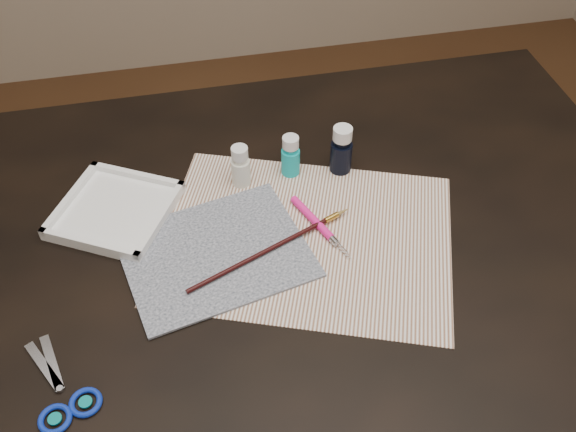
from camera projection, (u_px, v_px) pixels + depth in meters
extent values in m
cube|color=black|center=(288.00, 359.00, 1.32)|extent=(1.30, 0.90, 0.75)
cube|color=white|center=(306.00, 238.00, 1.05)|extent=(0.57, 0.50, 0.00)
cube|color=black|center=(215.00, 253.00, 1.02)|extent=(0.33, 0.28, 0.00)
cylinder|color=white|center=(241.00, 166.00, 1.12)|extent=(0.03, 0.03, 0.08)
cylinder|color=#0FB4BA|center=(291.00, 156.00, 1.13)|extent=(0.03, 0.03, 0.08)
cylinder|color=black|center=(341.00, 150.00, 1.14)|extent=(0.04, 0.04, 0.09)
cube|color=white|center=(115.00, 210.00, 1.08)|extent=(0.24, 0.24, 0.02)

